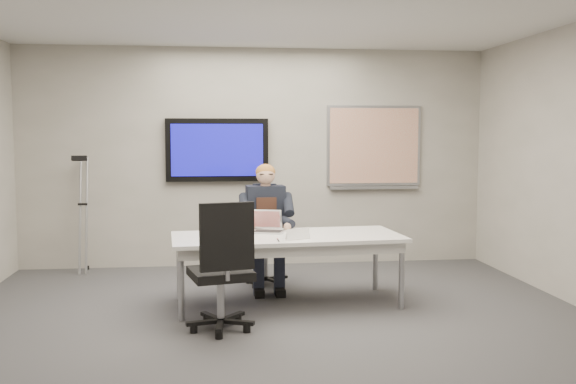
{
  "coord_description": "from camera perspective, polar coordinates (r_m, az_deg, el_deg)",
  "views": [
    {
      "loc": [
        -0.57,
        -5.28,
        1.7
      ],
      "look_at": [
        0.19,
        1.07,
        1.12
      ],
      "focal_mm": 40.0,
      "sensor_mm": 36.0,
      "label": 1
    }
  ],
  "objects": [
    {
      "name": "name_tent",
      "position": [
        6.14,
        0.87,
        -3.74
      ],
      "size": [
        0.26,
        0.17,
        0.1
      ],
      "primitive_type": null,
      "rotation": [
        0.0,
        0.0,
        0.42
      ],
      "color": "white",
      "rests_on": "conference_table"
    },
    {
      "name": "floor",
      "position": [
        5.58,
        -0.62,
        -12.58
      ],
      "size": [
        6.0,
        6.0,
        0.02
      ],
      "primitive_type": "cube",
      "color": "#333336",
      "rests_on": "ground"
    },
    {
      "name": "office_chair_far",
      "position": [
        7.33,
        -2.12,
        -5.8
      ],
      "size": [
        0.56,
        0.56,
        0.98
      ],
      "rotation": [
        0.0,
        0.0,
        0.23
      ],
      "color": "black",
      "rests_on": "ground"
    },
    {
      "name": "crutch",
      "position": [
        8.26,
        -17.73,
        -1.76
      ],
      "size": [
        0.37,
        0.7,
        1.53
      ],
      "primitive_type": null,
      "rotation": [
        -0.2,
        0.0,
        -0.26
      ],
      "color": "#A2A4A9",
      "rests_on": "ground"
    },
    {
      "name": "whiteboard",
      "position": [
        8.52,
        7.64,
        3.97
      ],
      "size": [
        1.25,
        0.08,
        1.1
      ],
      "color": "#9A9CA2",
      "rests_on": "wall_back"
    },
    {
      "name": "conference_table",
      "position": [
        6.4,
        -0.07,
        -4.56
      ],
      "size": [
        2.33,
        1.1,
        0.7
      ],
      "rotation": [
        0.0,
        0.0,
        0.07
      ],
      "color": "white",
      "rests_on": "ground"
    },
    {
      "name": "seated_person",
      "position": [
        7.04,
        -1.89,
        -4.21
      ],
      "size": [
        0.44,
        0.75,
        1.37
      ],
      "rotation": [
        0.0,
        0.0,
        0.07
      ],
      "color": "#1E2233",
      "rests_on": "office_chair_far"
    },
    {
      "name": "tv_display",
      "position": [
        8.23,
        -6.31,
        3.73
      ],
      "size": [
        1.3,
        0.09,
        0.8
      ],
      "color": "black",
      "rests_on": "wall_back"
    },
    {
      "name": "laptop",
      "position": [
        6.6,
        -1.82,
        -3.07
      ],
      "size": [
        0.36,
        0.38,
        0.22
      ],
      "rotation": [
        0.0,
        0.0,
        -0.3
      ],
      "color": "silver",
      "rests_on": "conference_table"
    },
    {
      "name": "wall_front",
      "position": [
        2.37,
        7.16,
        -2.09
      ],
      "size": [
        6.0,
        0.02,
        2.8
      ],
      "primitive_type": "cube",
      "color": "gray",
      "rests_on": "ground"
    },
    {
      "name": "office_chair_near",
      "position": [
        5.59,
        -5.89,
        -8.76
      ],
      "size": [
        0.65,
        0.65,
        1.14
      ],
      "rotation": [
        0.0,
        0.0,
        3.37
      ],
      "color": "black",
      "rests_on": "ground"
    },
    {
      "name": "pen",
      "position": [
        6.07,
        -0.88,
        -4.28
      ],
      "size": [
        0.01,
        0.14,
        0.01
      ],
      "primitive_type": "cylinder",
      "rotation": [
        0.0,
        1.57,
        1.58
      ],
      "color": "black",
      "rests_on": "conference_table"
    },
    {
      "name": "wall_back",
      "position": [
        8.31,
        -2.85,
        3.08
      ],
      "size": [
        6.0,
        0.02,
        2.8
      ],
      "primitive_type": "cube",
      "color": "gray",
      "rests_on": "ground"
    }
  ]
}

